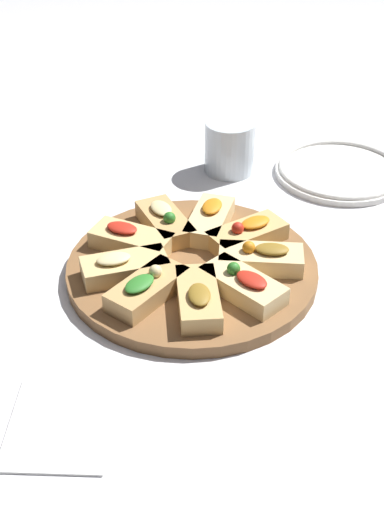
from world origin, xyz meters
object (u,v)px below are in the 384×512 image
at_px(plate_left, 340,171).
at_px(napkin_stack, 60,424).
at_px(water_glass, 230,147).
at_px(serving_board, 192,269).

relative_size(plate_left, napkin_stack, 1.72).
bearing_deg(water_glass, plate_left, 73.80).
bearing_deg(serving_board, water_glass, 156.69).
distance_m(serving_board, water_glass, 0.31).
relative_size(serving_board, plate_left, 1.56).
xyz_separation_m(serving_board, plate_left, (-0.23, 0.30, -0.00)).
xyz_separation_m(serving_board, water_glass, (-0.28, 0.12, 0.04)).
xyz_separation_m(water_glass, napkin_stack, (0.52, -0.31, -0.04)).
height_order(plate_left, water_glass, water_glass).
bearing_deg(water_glass, napkin_stack, -30.91).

